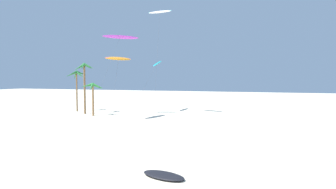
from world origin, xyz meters
TOP-DOWN VIEW (x-y plane):
  - palm_tree_0 at (-24.64, 46.66)m, footprint 4.46×4.53m
  - palm_tree_1 at (-28.87, 49.72)m, footprint 4.59×5.01m
  - palm_tree_2 at (-21.30, 44.62)m, footprint 4.31×4.13m
  - flying_kite_0 at (-11.84, 54.85)m, footprint 3.34×11.56m
  - flying_kite_1 at (-13.79, 41.22)m, footprint 3.16×7.46m
  - flying_kite_3 at (-16.14, 46.34)m, footprint 7.29×7.33m
  - flying_kite_4 at (-9.11, 49.10)m, footprint 5.57×6.54m
  - grounded_kite_0 at (3.27, 16.90)m, footprint 3.79×2.44m

SIDE VIEW (x-z plane):
  - grounded_kite_0 at x=3.27m, z-range 0.00..0.32m
  - palm_tree_2 at x=-21.30m, z-range 1.96..8.40m
  - palm_tree_1 at x=-28.87m, z-range 3.03..12.00m
  - palm_tree_0 at x=-24.64m, z-range 3.11..13.53m
  - flying_kite_0 at x=-11.84m, z-range 4.73..16.23m
  - flying_kite_1 at x=-13.79m, z-range 5.09..16.35m
  - flying_kite_3 at x=-16.14m, z-range 7.33..23.07m
  - flying_kite_4 at x=-9.11m, z-range 9.73..30.31m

